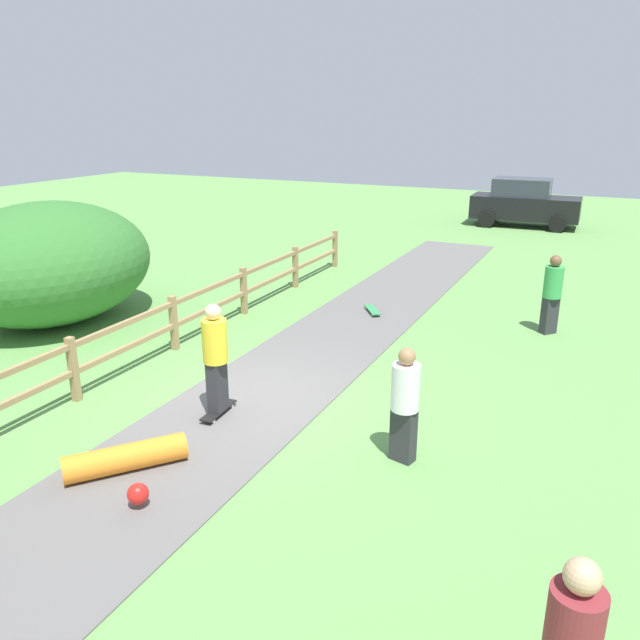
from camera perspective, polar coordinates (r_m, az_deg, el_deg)
The scene contains 10 objects.
ground_plane at distance 10.50m, azimuth -5.98°, elevation -7.16°, with size 60.00×60.00×0.00m, color #60934C.
asphalt_path at distance 10.50m, azimuth -5.98°, elevation -7.11°, with size 2.40×28.00×0.02m, color #605E5B.
wooden_fence at distance 11.73m, azimuth -17.01°, elevation -1.56°, with size 0.12×18.12×1.10m.
bush_large at distance 15.13m, azimuth -23.30°, elevation 4.78°, with size 3.95×4.75×2.66m, color #33702D.
skater_riding at distance 9.64m, azimuth -9.45°, elevation -3.10°, with size 0.40×0.81×1.80m.
skater_fallen at distance 8.75m, azimuth -17.10°, elevation -12.05°, with size 1.47×1.44×0.36m.
skateboard_loose at distance 14.77m, azimuth 4.77°, elevation 0.93°, with size 0.63×0.76×0.08m.
bystander_white at distance 8.44m, azimuth 7.70°, elevation -7.22°, with size 0.46×0.46×1.62m.
bystander_green at distance 14.03m, azimuth 20.29°, elevation 2.48°, with size 0.54×0.54×1.69m.
parked_car_black at distance 27.21m, azimuth 18.02°, elevation 10.07°, with size 4.25×2.10×1.92m.
Camera 1 is at (5.04, -8.02, 4.53)m, focal length 35.33 mm.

